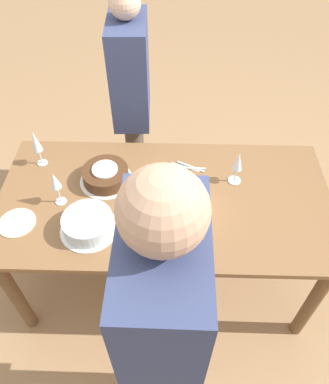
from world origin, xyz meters
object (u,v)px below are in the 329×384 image
(cake_back_decorated, at_px, (88,224))
(wine_glass_near, at_px, (55,182))
(cake_front_chocolate, at_px, (106,175))
(wine_glass_far, at_px, (36,142))
(person_cutting, at_px, (131,91))
(cake_center_white, at_px, (179,205))
(wine_glass_extra, at_px, (238,163))
(person_watching, at_px, (163,328))

(cake_back_decorated, bearing_deg, wine_glass_near, -44.61)
(cake_front_chocolate, bearing_deg, wine_glass_far, -18.24)
(cake_front_chocolate, relative_size, cake_back_decorated, 1.02)
(wine_glass_near, bearing_deg, person_cutting, -111.60)
(cake_center_white, height_order, person_cutting, person_cutting)
(wine_glass_near, bearing_deg, cake_center_white, 176.16)
(person_cutting, bearing_deg, cake_back_decorated, -10.31)
(wine_glass_far, distance_m, wine_glass_extra, 1.09)
(cake_front_chocolate, distance_m, wine_glass_near, 0.29)
(cake_front_chocolate, xyz_separation_m, person_cutting, (-0.09, -0.62, 0.12))
(cake_center_white, bearing_deg, cake_front_chocolate, -26.71)
(cake_front_chocolate, relative_size, wine_glass_far, 1.27)
(wine_glass_extra, height_order, person_cutting, person_cutting)
(cake_back_decorated, height_order, person_watching, person_watching)
(person_watching, bearing_deg, cake_front_chocolate, 20.57)
(cake_front_chocolate, distance_m, wine_glass_extra, 0.71)
(cake_center_white, xyz_separation_m, wine_glass_extra, (-0.30, -0.22, 0.09))
(cake_center_white, height_order, wine_glass_far, wine_glass_far)
(cake_front_chocolate, xyz_separation_m, person_watching, (-0.34, 0.93, 0.26))
(wine_glass_far, bearing_deg, cake_back_decorated, 126.83)
(wine_glass_far, height_order, person_cutting, person_cutting)
(cake_center_white, relative_size, cake_back_decorated, 1.17)
(wine_glass_far, relative_size, person_cutting, 0.15)
(cake_front_chocolate, xyz_separation_m, wine_glass_extra, (-0.70, -0.02, 0.09))
(cake_center_white, height_order, cake_back_decorated, cake_center_white)
(wine_glass_extra, bearing_deg, person_watching, 69.24)
(wine_glass_far, relative_size, wine_glass_extra, 1.11)
(wine_glass_near, bearing_deg, wine_glass_far, -59.51)
(cake_back_decorated, distance_m, wine_glass_extra, 0.82)
(cake_back_decorated, bearing_deg, wine_glass_extra, -154.82)
(cake_center_white, xyz_separation_m, person_cutting, (0.30, -0.82, 0.12))
(wine_glass_near, height_order, wine_glass_far, wine_glass_far)
(person_cutting, height_order, person_watching, person_watching)
(cake_front_chocolate, relative_size, person_watching, 0.16)
(cake_center_white, bearing_deg, cake_back_decorated, 16.72)
(cake_center_white, bearing_deg, person_watching, 85.47)
(wine_glass_far, bearing_deg, cake_center_white, 157.33)
(cake_back_decorated, height_order, wine_glass_near, wine_glass_near)
(cake_back_decorated, height_order, wine_glass_extra, wine_glass_extra)
(cake_front_chocolate, height_order, wine_glass_far, wine_glass_far)
(cake_back_decorated, distance_m, person_cutting, 0.97)
(wine_glass_far, bearing_deg, cake_front_chocolate, 161.76)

